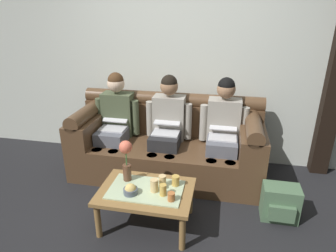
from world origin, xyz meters
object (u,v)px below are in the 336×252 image
(cup_near_right, at_px, (163,190))
(cup_far_center, at_px, (162,181))
(person_middle, at_px, (168,123))
(cup_far_left, at_px, (154,185))
(flower_vase, at_px, (126,157))
(snack_bowl, at_px, (131,190))
(person_right, at_px, (223,127))
(coffee_table, at_px, (146,194))
(couch, at_px, (168,145))
(cup_near_left, at_px, (171,197))
(cup_far_right, at_px, (176,181))
(backpack_right, at_px, (280,203))
(person_left, at_px, (115,119))

(cup_near_right, xyz_separation_m, cup_far_center, (-0.04, 0.14, 0.00))
(person_middle, relative_size, cup_far_left, 10.05)
(flower_vase, xyz_separation_m, snack_bowl, (0.10, -0.21, -0.22))
(person_right, height_order, coffee_table, person_right)
(snack_bowl, distance_m, cup_near_right, 0.29)
(couch, xyz_separation_m, cup_near_left, (0.26, -1.12, 0.06))
(person_right, xyz_separation_m, cup_near_left, (-0.40, -1.12, -0.22))
(cup_far_left, bearing_deg, snack_bowl, -158.36)
(flower_vase, xyz_separation_m, cup_near_right, (0.39, -0.17, -0.20))
(person_middle, bearing_deg, couch, 90.00)
(coffee_table, distance_m, cup_far_right, 0.30)
(cup_near_right, relative_size, cup_far_right, 1.10)
(flower_vase, bearing_deg, snack_bowl, -64.41)
(cup_near_left, bearing_deg, cup_far_center, 121.44)
(backpack_right, bearing_deg, cup_far_right, -167.43)
(snack_bowl, xyz_separation_m, backpack_right, (1.37, 0.44, -0.26))
(person_left, distance_m, cup_far_center, 1.23)
(cup_near_left, bearing_deg, cup_far_left, 149.33)
(coffee_table, height_order, cup_far_center, cup_far_center)
(cup_near_right, xyz_separation_m, cup_far_left, (-0.09, 0.04, 0.01))
(person_right, xyz_separation_m, snack_bowl, (-0.77, -1.09, -0.22))
(person_left, xyz_separation_m, cup_far_center, (0.79, -0.92, -0.21))
(cup_near_right, xyz_separation_m, cup_far_right, (0.08, 0.18, -0.00))
(cup_near_right, height_order, cup_far_center, cup_far_center)
(person_middle, distance_m, cup_far_right, 0.94)
(person_middle, height_order, snack_bowl, person_middle)
(couch, relative_size, coffee_table, 2.59)
(person_right, distance_m, coffee_table, 1.24)
(cup_far_left, bearing_deg, person_left, 126.22)
(flower_vase, xyz_separation_m, backpack_right, (1.47, 0.22, -0.48))
(person_middle, distance_m, cup_near_right, 1.09)
(person_left, relative_size, cup_near_left, 15.99)
(couch, height_order, cup_far_left, couch)
(flower_vase, distance_m, cup_near_right, 0.47)
(person_middle, xyz_separation_m, cup_near_right, (0.17, -1.05, -0.21))
(cup_far_right, bearing_deg, person_middle, 106.28)
(person_left, bearing_deg, person_middle, -0.02)
(couch, xyz_separation_m, person_left, (-0.66, -0.00, 0.29))
(cup_far_right, bearing_deg, couch, 106.21)
(cup_far_center, height_order, cup_far_left, cup_far_left)
(person_middle, distance_m, snack_bowl, 1.12)
(couch, bearing_deg, cup_far_left, -85.21)
(couch, xyz_separation_m, person_middle, (0.00, -0.00, 0.29))
(person_left, height_order, person_middle, same)
(cup_far_left, bearing_deg, person_middle, 94.81)
(person_right, relative_size, backpack_right, 3.46)
(cup_near_right, distance_m, cup_far_right, 0.19)
(cup_near_right, height_order, backpack_right, cup_near_right)
(coffee_table, height_order, cup_near_left, cup_near_left)
(person_right, relative_size, cup_far_center, 11.23)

